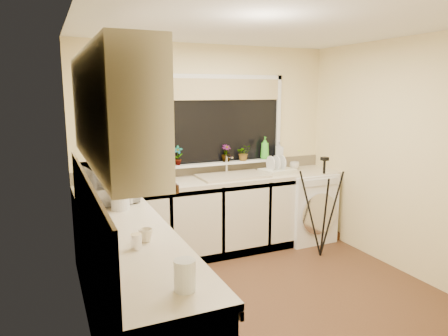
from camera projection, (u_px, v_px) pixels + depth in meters
floor at (267, 295)px, 3.88m from camera, size 3.20×3.20×0.00m
ceiling at (272, 25)px, 3.43m from camera, size 3.20×3.20×0.00m
wall_back at (208, 148)px, 5.01m from camera, size 3.20×0.00×3.20m
wall_front at (404, 214)px, 2.31m from camera, size 3.20×0.00×3.20m
wall_left at (81, 185)px, 3.02m from camera, size 0.00×3.00×3.00m
wall_right at (402, 157)px, 4.29m from camera, size 0.00×3.00×3.00m
base_cabinet_back at (192, 220)px, 4.75m from camera, size 2.55×0.60×0.86m
base_cabinet_left at (134, 295)px, 3.02m from camera, size 0.54×2.40×0.86m
worktop_back at (217, 180)px, 4.80m from camera, size 3.20×0.60×0.04m
worktop_left at (132, 236)px, 2.94m from camera, size 0.60×2.40×0.04m
upper_cabinet at (108, 108)px, 2.57m from camera, size 0.28×1.90×0.70m
splashback_left at (88, 208)px, 2.78m from camera, size 0.02×2.40×0.45m
splashback_back at (208, 168)px, 5.04m from camera, size 3.20×0.02×0.14m
window_glass at (223, 121)px, 5.01m from camera, size 1.50×0.02×1.00m
window_blind at (224, 89)px, 4.92m from camera, size 1.50×0.02×0.25m
windowsill at (225, 163)px, 5.06m from camera, size 1.60×0.14×0.03m
sink at (233, 176)px, 4.87m from camera, size 0.82×0.46×0.03m
faucet at (226, 165)px, 5.02m from camera, size 0.03×0.03×0.24m
washing_machine at (304, 206)px, 5.32m from camera, size 0.64×0.62×0.88m
laptop at (159, 178)px, 4.48m from camera, size 0.44×0.43×0.25m
kettle at (120, 198)px, 3.51m from camera, size 0.16×0.16×0.21m
dish_rack at (277, 171)px, 5.06m from camera, size 0.44×0.36×0.06m
tripod at (322, 207)px, 4.72m from camera, size 0.61×0.61×1.17m
glass_jug at (185, 275)px, 2.09m from camera, size 0.11×0.11×0.16m
steel_jar at (136, 241)px, 2.65m from camera, size 0.07×0.07×0.10m
microwave at (109, 182)px, 3.83m from camera, size 0.51×0.66×0.33m
plant_a at (178, 155)px, 4.79m from camera, size 0.14×0.12×0.23m
plant_c at (226, 153)px, 5.03m from camera, size 0.12×0.12×0.21m
plant_d at (244, 153)px, 5.11m from camera, size 0.21×0.19×0.20m
soap_bottle_green at (265, 148)px, 5.23m from camera, size 0.13×0.13×0.29m
soap_bottle_clear at (279, 150)px, 5.31m from camera, size 0.13×0.13×0.21m
cup_back at (294, 166)px, 5.34m from camera, size 0.13×0.13×0.10m
cup_left at (146, 235)px, 2.77m from camera, size 0.11×0.11×0.09m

